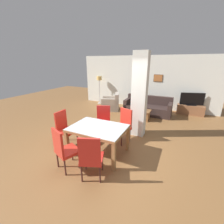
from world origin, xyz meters
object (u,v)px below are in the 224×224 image
object	(u,v)px
sofa	(148,108)
tv_stand	(190,110)
dining_chair_far_left	(103,121)
dining_chair_near_right	(91,156)
bottle	(141,108)
floor_lamp	(99,81)
tv_screen	(192,99)
dining_chair_near_left	(64,148)
armchair	(111,104)
dining_chair_head_left	(65,127)
dining_chair_far_right	(123,124)
coffee_table	(142,115)
dining_table	(98,133)

from	to	relation	value
sofa	tv_stand	distance (m)	2.00
dining_chair_far_left	dining_chair_near_right	bearing A→B (deg)	90.36
bottle	floor_lamp	xyz separation A→B (m)	(-2.96, 1.68, 0.80)
tv_stand	tv_screen	size ratio (longest dim) A/B	1.14
dining_chair_near_left	armchair	distance (m)	4.69
sofa	floor_lamp	xyz separation A→B (m)	(-3.02, 0.68, 1.04)
dining_chair_head_left	sofa	world-z (taller)	dining_chair_head_left
dining_chair_far_right	dining_chair_near_left	size ratio (longest dim) A/B	1.00
tv_screen	coffee_table	bearing A→B (deg)	24.59
tv_stand	coffee_table	bearing A→B (deg)	-139.13
dining_chair_near_right	bottle	size ratio (longest dim) A/B	3.61
dining_chair_far_right	dining_chair_near_right	size ratio (longest dim) A/B	1.00
tv_stand	tv_screen	distance (m)	0.51
dining_chair_far_right	dining_chair_near_left	world-z (taller)	same
dining_chair_near_right	dining_chair_far_right	bearing A→B (deg)	68.38
dining_chair_near_left	dining_chair_far_left	distance (m)	1.83
dining_chair_head_left	bottle	bearing A→B (deg)	151.43
bottle	tv_screen	distance (m)	2.62
dining_chair_near_right	dining_chair_head_left	bearing A→B (deg)	127.44
dining_chair_near_right	sofa	xyz separation A→B (m)	(0.12, 4.75, -0.26)
dining_chair_near_right	armchair	bearing A→B (deg)	89.08
dining_chair_near_left	floor_lamp	bearing A→B (deg)	133.62
coffee_table	floor_lamp	size ratio (longest dim) A/B	0.45
tv_screen	floor_lamp	world-z (taller)	floor_lamp
dining_chair_far_left	dining_chair_near_right	xyz separation A→B (m)	(0.71, -1.83, 0.00)
dining_chair_near_right	tv_stand	xyz separation A→B (m)	(1.97, 5.51, -0.33)
tv_stand	tv_screen	world-z (taller)	tv_screen
dining_chair_far_left	dining_chair_near_right	distance (m)	1.96
sofa	tv_stand	bearing A→B (deg)	-157.63
dining_chair_head_left	dining_chair_near_right	world-z (taller)	same
dining_chair_far_left	coffee_table	distance (m)	2.20
dining_chair_far_right	coffee_table	world-z (taller)	dining_chair_far_right
dining_table	armchair	size ratio (longest dim) A/B	1.33
dining_chair_near_left	coffee_table	xyz separation A→B (m)	(0.78, 3.86, -0.33)
sofa	bottle	xyz separation A→B (m)	(-0.07, -1.00, 0.25)
armchair	dining_chair_near_left	bearing A→B (deg)	171.12
dining_chair_far_right	dining_chair_far_left	distance (m)	0.71
tv_stand	dining_chair_far_left	bearing A→B (deg)	-126.04
dining_chair_far_left	dining_chair_near_left	bearing A→B (deg)	69.05
tv_stand	dining_chair_near_right	bearing A→B (deg)	-109.67
dining_table	dining_chair_far_left	bearing A→B (deg)	110.92
dining_chair_far_right	dining_chair_near_right	distance (m)	1.82
floor_lamp	armchair	bearing A→B (deg)	-36.23
tv_stand	bottle	bearing A→B (deg)	-137.35
tv_screen	dining_table	bearing A→B (deg)	46.97
dining_table	armchair	xyz separation A→B (m)	(-1.37, 3.67, -0.31)
dining_table	dining_chair_near_left	bearing A→B (deg)	-111.63
dining_chair_near_right	tv_stand	size ratio (longest dim) A/B	0.88
dining_chair_near_left	coffee_table	world-z (taller)	dining_chair_near_left
coffee_table	dining_table	bearing A→B (deg)	-98.08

